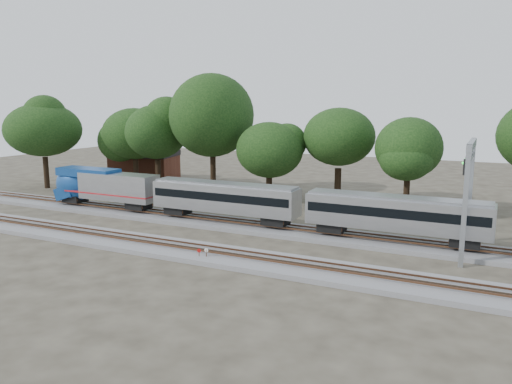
# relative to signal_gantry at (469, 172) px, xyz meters

# --- Properties ---
(ground) EXTENTS (160.00, 160.00, 0.00)m
(ground) POSITION_rel_signal_gantry_xyz_m (-24.32, -6.00, -7.05)
(ground) COLOR #383328
(ground) RESTS_ON ground
(track_far) EXTENTS (160.00, 5.00, 0.73)m
(track_far) POSITION_rel_signal_gantry_xyz_m (-24.32, -0.00, -6.84)
(track_far) COLOR slate
(track_far) RESTS_ON ground
(track_near) EXTENTS (160.00, 5.00, 0.73)m
(track_near) POSITION_rel_signal_gantry_xyz_m (-24.32, -10.00, -6.84)
(track_near) COLOR slate
(track_near) RESTS_ON ground
(switch_stand_red) EXTENTS (0.32, 0.10, 1.01)m
(switch_stand_red) POSITION_rel_signal_gantry_xyz_m (-19.38, -11.37, -6.40)
(switch_stand_red) COLOR #512D19
(switch_stand_red) RESTS_ON ground
(switch_stand_white) EXTENTS (0.35, 0.07, 1.10)m
(switch_stand_white) POSITION_rel_signal_gantry_xyz_m (-18.78, -11.22, -6.35)
(switch_stand_white) COLOR #512D19
(switch_stand_white) RESTS_ON ground
(switch_lever) EXTENTS (0.54, 0.37, 0.30)m
(switch_lever) POSITION_rel_signal_gantry_xyz_m (-17.47, -11.17, -6.90)
(switch_lever) COLOR #512D19
(switch_lever) RESTS_ON ground
(signal_gantry) EXTENTS (0.67, 7.95, 9.67)m
(signal_gantry) POSITION_rel_signal_gantry_xyz_m (0.00, 0.00, 0.00)
(signal_gantry) COLOR gray
(signal_gantry) RESTS_ON ground
(brick_building) EXTENTS (11.44, 9.19, 4.86)m
(brick_building) POSITION_rel_signal_gantry_xyz_m (-50.90, 21.85, -4.60)
(brick_building) COLOR brown
(brick_building) RESTS_ON ground
(tree_0) EXTENTS (8.93, 8.93, 12.59)m
(tree_0) POSITION_rel_signal_gantry_xyz_m (-59.04, 8.71, 1.72)
(tree_0) COLOR black
(tree_0) RESTS_ON ground
(tree_1) EXTENTS (8.27, 8.27, 11.66)m
(tree_1) POSITION_rel_signal_gantry_xyz_m (-47.52, 15.45, 1.07)
(tree_1) COLOR black
(tree_1) RESTS_ON ground
(tree_2) EXTENTS (8.81, 8.81, 12.42)m
(tree_2) POSITION_rel_signal_gantry_xyz_m (-41.72, 13.26, 1.60)
(tree_2) COLOR black
(tree_2) RESTS_ON ground
(tree_3) EXTENTS (11.22, 11.22, 15.82)m
(tree_3) POSITION_rel_signal_gantry_xyz_m (-33.45, 14.75, 3.98)
(tree_3) COLOR black
(tree_3) RESTS_ON ground
(tree_4) EXTENTS (6.99, 6.99, 9.85)m
(tree_4) POSITION_rel_signal_gantry_xyz_m (-23.90, 12.57, -0.20)
(tree_4) COLOR black
(tree_4) RESTS_ON ground
(tree_5) EXTENTS (8.70, 8.70, 12.27)m
(tree_5) POSITION_rel_signal_gantry_xyz_m (-15.87, 15.91, 1.50)
(tree_5) COLOR black
(tree_5) RESTS_ON ground
(tree_6) EXTENTS (7.91, 7.91, 11.15)m
(tree_6) POSITION_rel_signal_gantry_xyz_m (-6.94, 12.85, 0.71)
(tree_6) COLOR black
(tree_6) RESTS_ON ground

